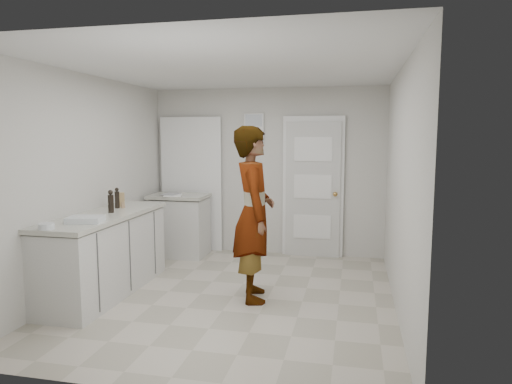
% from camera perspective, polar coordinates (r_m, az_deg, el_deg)
% --- Properties ---
extents(ground, '(4.00, 4.00, 0.00)m').
position_cam_1_polar(ground, '(5.26, -2.84, -12.88)').
color(ground, '#A39C89').
rests_on(ground, ground).
extents(room_shell, '(4.00, 4.00, 4.00)m').
position_cam_1_polar(room_shell, '(6.93, -0.09, 0.68)').
color(room_shell, beige).
rests_on(room_shell, ground).
extents(main_counter, '(0.64, 1.96, 0.93)m').
position_cam_1_polar(main_counter, '(5.51, -18.29, -7.68)').
color(main_counter, silver).
rests_on(main_counter, ground).
extents(side_counter, '(0.84, 0.61, 0.93)m').
position_cam_1_polar(side_counter, '(6.95, -9.52, -4.37)').
color(side_counter, silver).
rests_on(side_counter, ground).
extents(person, '(0.64, 0.80, 1.90)m').
position_cam_1_polar(person, '(4.96, -0.30, -2.75)').
color(person, silver).
rests_on(person, ground).
extents(cake_mix_box, '(0.11, 0.09, 0.17)m').
position_cam_1_polar(cake_mix_box, '(5.87, -16.62, -0.91)').
color(cake_mix_box, '#A07C50').
rests_on(cake_mix_box, main_counter).
extents(spice_jar, '(0.05, 0.05, 0.07)m').
position_cam_1_polar(spice_jar, '(5.73, -16.29, -1.59)').
color(spice_jar, tan).
rests_on(spice_jar, main_counter).
extents(oil_cruet_a, '(0.07, 0.07, 0.26)m').
position_cam_1_polar(oil_cruet_a, '(5.42, -17.69, -1.18)').
color(oil_cruet_a, black).
rests_on(oil_cruet_a, main_counter).
extents(oil_cruet_b, '(0.06, 0.06, 0.25)m').
position_cam_1_polar(oil_cruet_b, '(5.74, -16.97, -0.76)').
color(oil_cruet_b, black).
rests_on(oil_cruet_b, main_counter).
extents(baking_dish, '(0.38, 0.30, 0.06)m').
position_cam_1_polar(baking_dish, '(4.92, -20.56, -3.26)').
color(baking_dish, silver).
rests_on(baking_dish, main_counter).
extents(egg_bowl, '(0.15, 0.15, 0.06)m').
position_cam_1_polar(egg_bowl, '(4.70, -24.73, -3.91)').
color(egg_bowl, silver).
rests_on(egg_bowl, main_counter).
extents(papers, '(0.33, 0.38, 0.01)m').
position_cam_1_polar(papers, '(6.77, -10.35, -0.39)').
color(papers, white).
rests_on(papers, side_counter).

